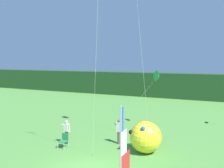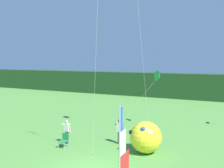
% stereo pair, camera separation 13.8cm
% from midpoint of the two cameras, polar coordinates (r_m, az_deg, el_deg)
% --- Properties ---
extents(distant_treeline, '(80.00, 2.40, 3.66)m').
position_cam_midpoint_polar(distant_treeline, '(37.86, 16.19, -0.44)').
color(distant_treeline, '#1E421E').
rests_on(distant_treeline, ground).
extents(banner_flag, '(0.06, 1.03, 3.80)m').
position_cam_midpoint_polar(banner_flag, '(10.70, 2.79, -15.16)').
color(banner_flag, '#B7B7BC').
rests_on(banner_flag, ground).
extents(person_near_banner, '(0.55, 0.48, 1.60)m').
position_cam_midpoint_polar(person_near_banner, '(17.26, -10.01, -10.53)').
color(person_near_banner, '#2D334C').
rests_on(person_near_banner, ground).
extents(person_mid_field, '(0.55, 0.48, 1.68)m').
position_cam_midpoint_polar(person_mid_field, '(16.95, 1.91, -10.59)').
color(person_mid_field, brown).
rests_on(person_mid_field, ground).
extents(inflatable_balloon, '(1.92, 1.92, 1.92)m').
position_cam_midpoint_polar(inflatable_balloon, '(15.54, 7.94, -11.89)').
color(inflatable_balloon, yellow).
rests_on(inflatable_balloon, ground).
extents(folding_chair, '(0.51, 0.51, 0.89)m').
position_cam_midpoint_polar(folding_chair, '(16.69, -10.58, -12.33)').
color(folding_chair, '#BCBCC1').
rests_on(folding_chair, ground).
extents(kite_green_delta_1, '(3.43, 1.77, 4.74)m').
position_cam_midpoint_polar(kite_green_delta_1, '(21.02, 10.72, 1.78)').
color(kite_green_delta_1, brown).
rests_on(kite_green_delta_1, ground).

